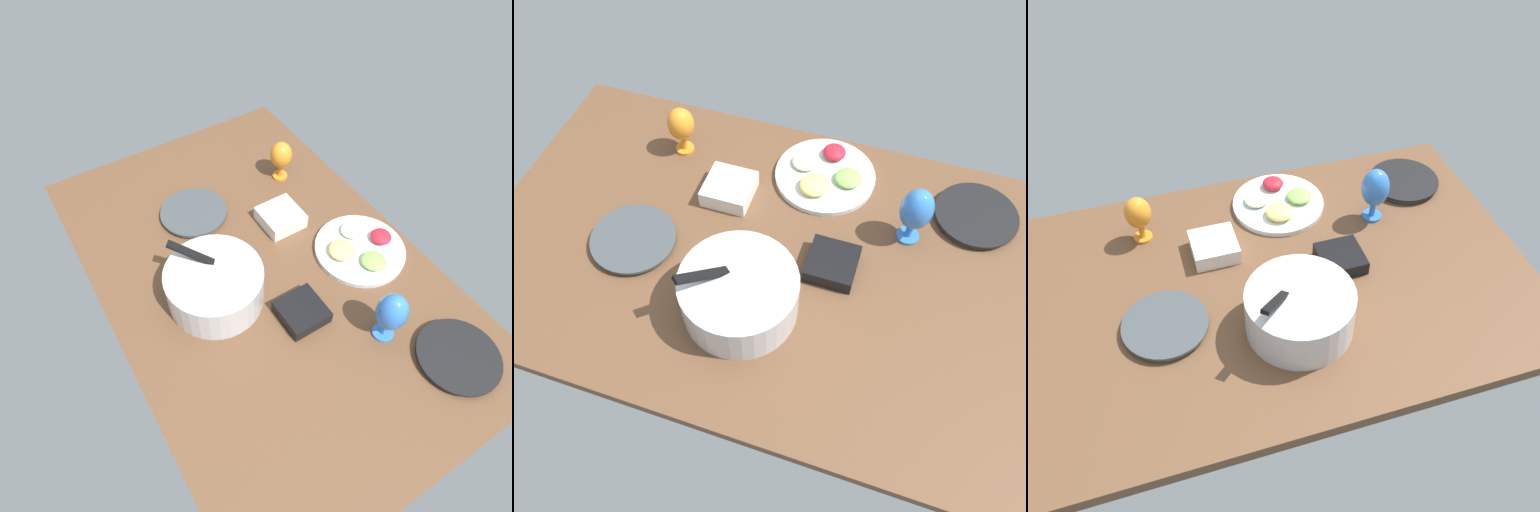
% 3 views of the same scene
% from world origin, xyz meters
% --- Properties ---
extents(ground_plane, '(1.60, 1.04, 0.04)m').
position_xyz_m(ground_plane, '(0.00, 0.00, -0.02)').
color(ground_plane, brown).
extents(dinner_plate_left, '(0.25, 0.25, 0.02)m').
position_xyz_m(dinner_plate_left, '(-0.59, -0.32, 0.01)').
color(dinner_plate_left, '#4C4C51').
rests_on(dinner_plate_left, ground_plane).
extents(dinner_plate_right, '(0.25, 0.25, 0.02)m').
position_xyz_m(dinner_plate_right, '(0.35, 0.08, 0.01)').
color(dinner_plate_right, silver).
rests_on(dinner_plate_right, ground_plane).
extents(mixing_bowl, '(0.31, 0.31, 0.21)m').
position_xyz_m(mixing_bowl, '(-0.02, 0.19, 0.07)').
color(mixing_bowl, silver).
rests_on(mixing_bowl, ground_plane).
extents(fruit_platter, '(0.32, 0.32, 0.05)m').
position_xyz_m(fruit_platter, '(-0.12, -0.33, 0.02)').
color(fruit_platter, silver).
rests_on(fruit_platter, ground_plane).
extents(hurricane_glass_orange, '(0.09, 0.09, 0.17)m').
position_xyz_m(hurricane_glass_orange, '(0.36, -0.31, 0.10)').
color(hurricane_glass_orange, orange).
rests_on(hurricane_glass_orange, ground_plane).
extents(hurricane_glass_blue, '(0.09, 0.09, 0.20)m').
position_xyz_m(hurricane_glass_blue, '(-0.41, -0.19, 0.12)').
color(hurricane_glass_blue, blue).
rests_on(hurricane_glass_blue, ground_plane).
extents(square_bowl_white, '(0.14, 0.14, 0.06)m').
position_xyz_m(square_bowl_white, '(0.15, -0.17, 0.03)').
color(square_bowl_white, white).
rests_on(square_bowl_white, ground_plane).
extents(square_bowl_black, '(0.14, 0.14, 0.05)m').
position_xyz_m(square_bowl_black, '(-0.22, -0.01, 0.03)').
color(square_bowl_black, black).
rests_on(square_bowl_black, ground_plane).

